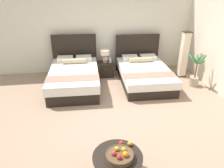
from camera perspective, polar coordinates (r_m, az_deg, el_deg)
name	(u,v)px	position (r m, az deg, el deg)	size (l,w,h in m)	color
ground_plane	(119,114)	(5.04, 1.79, -8.06)	(9.40, 9.32, 0.02)	#9C7E68
wall_back	(105,33)	(7.18, -1.94, 13.47)	(9.40, 0.12, 2.51)	beige
bed_near_window	(74,76)	(6.27, -9.96, 2.03)	(1.41, 2.21, 1.29)	black
bed_near_corner	(144,73)	(6.52, 8.40, 2.86)	(1.46, 2.19, 1.23)	black
nightstand	(105,69)	(6.89, -1.79, 3.96)	(0.51, 0.42, 0.45)	black
table_lamp	(105,55)	(6.75, -1.86, 7.74)	(0.28, 0.28, 0.40)	tan
vase	(110,60)	(6.76, -0.50, 6.39)	(0.08, 0.08, 0.18)	#AEB5BF
coffee_table	(118,161)	(3.46, 1.48, -19.72)	(0.76, 0.76, 0.43)	black
fruit_bowl	(120,155)	(3.32, 2.08, -18.40)	(0.42, 0.42, 0.16)	brown
loose_apple	(121,143)	(3.55, 2.44, -15.40)	(0.08, 0.08, 0.08)	red
loose_orange	(130,144)	(3.54, 4.73, -15.51)	(0.08, 0.08, 0.08)	orange
floor_lamp_corner	(184,55)	(7.07, 18.51, 7.41)	(0.25, 0.25, 1.43)	#2A271D
potted_palm	(195,75)	(6.62, 21.15, 2.26)	(0.50, 0.59, 1.01)	#9F907A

